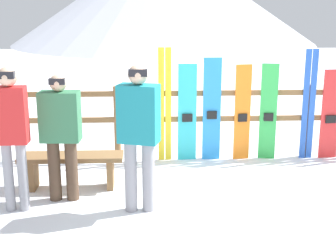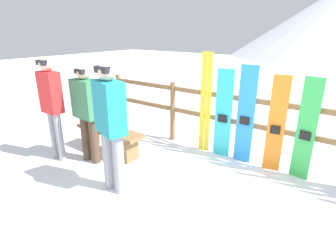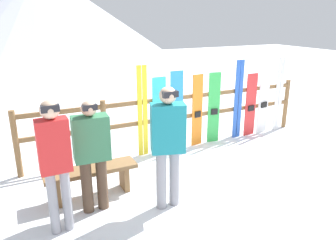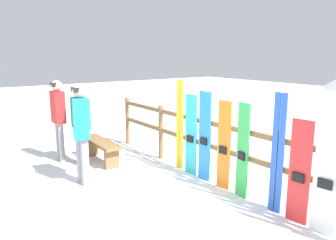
{
  "view_description": "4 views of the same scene",
  "coord_description": "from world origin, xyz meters",
  "px_view_note": "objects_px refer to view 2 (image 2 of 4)",
  "views": [
    {
      "loc": [
        -0.98,
        -5.25,
        2.36
      ],
      "look_at": [
        -0.72,
        0.94,
        0.81
      ],
      "focal_mm": 50.0,
      "sensor_mm": 36.0,
      "label": 1
    },
    {
      "loc": [
        1.31,
        -2.24,
        2.06
      ],
      "look_at": [
        -0.9,
        0.77,
        0.77
      ],
      "focal_mm": 28.0,
      "sensor_mm": 36.0,
      "label": 2
    },
    {
      "loc": [
        -2.87,
        -3.83,
        2.57
      ],
      "look_at": [
        -0.62,
        0.78,
        0.93
      ],
      "focal_mm": 35.0,
      "sensor_mm": 36.0,
      "label": 3
    },
    {
      "loc": [
        4.1,
        -2.09,
        2.2
      ],
      "look_at": [
        -0.18,
        0.96,
        1.14
      ],
      "focal_mm": 35.0,
      "sensor_mm": 36.0,
      "label": 4
    }
  ],
  "objects_px": {
    "person_teal": "(110,120)",
    "person_red": "(51,101)",
    "bench": "(110,135)",
    "ski_pair_yellow": "(206,104)",
    "snowboard_orange": "(276,125)",
    "snowboard_blue": "(246,116)",
    "snowboard_green": "(306,130)",
    "person_plaid_green": "(87,109)",
    "snowboard_cyan": "(223,114)"
  },
  "relations": [
    {
      "from": "snowboard_green",
      "to": "snowboard_orange",
      "type": "bearing_deg",
      "value": -180.0
    },
    {
      "from": "bench",
      "to": "snowboard_cyan",
      "type": "xyz_separation_m",
      "value": [
        1.59,
        1.08,
        0.4
      ]
    },
    {
      "from": "person_teal",
      "to": "snowboard_orange",
      "type": "xyz_separation_m",
      "value": [
        1.54,
        1.81,
        -0.26
      ]
    },
    {
      "from": "person_teal",
      "to": "person_red",
      "type": "distance_m",
      "value": 1.43
    },
    {
      "from": "person_plaid_green",
      "to": "person_red",
      "type": "bearing_deg",
      "value": -149.98
    },
    {
      "from": "person_teal",
      "to": "snowboard_blue",
      "type": "relative_size",
      "value": 1.09
    },
    {
      "from": "snowboard_orange",
      "to": "bench",
      "type": "bearing_deg",
      "value": -156.07
    },
    {
      "from": "ski_pair_yellow",
      "to": "snowboard_green",
      "type": "relative_size",
      "value": 1.17
    },
    {
      "from": "person_teal",
      "to": "snowboard_green",
      "type": "height_order",
      "value": "person_teal"
    },
    {
      "from": "snowboard_orange",
      "to": "snowboard_cyan",
      "type": "bearing_deg",
      "value": 180.0
    },
    {
      "from": "person_red",
      "to": "snowboard_orange",
      "type": "xyz_separation_m",
      "value": [
        2.97,
        1.75,
        -0.28
      ]
    },
    {
      "from": "bench",
      "to": "snowboard_green",
      "type": "relative_size",
      "value": 0.9
    },
    {
      "from": "ski_pair_yellow",
      "to": "snowboard_green",
      "type": "distance_m",
      "value": 1.59
    },
    {
      "from": "bench",
      "to": "person_teal",
      "type": "distance_m",
      "value": 1.33
    },
    {
      "from": "snowboard_blue",
      "to": "snowboard_green",
      "type": "relative_size",
      "value": 1.06
    },
    {
      "from": "person_plaid_green",
      "to": "snowboard_green",
      "type": "relative_size",
      "value": 1.05
    },
    {
      "from": "bench",
      "to": "snowboard_orange",
      "type": "height_order",
      "value": "snowboard_orange"
    },
    {
      "from": "person_red",
      "to": "snowboard_blue",
      "type": "relative_size",
      "value": 1.07
    },
    {
      "from": "person_plaid_green",
      "to": "person_red",
      "type": "xyz_separation_m",
      "value": [
        -0.49,
        -0.28,
        0.12
      ]
    },
    {
      "from": "bench",
      "to": "person_plaid_green",
      "type": "bearing_deg",
      "value": -96.13
    },
    {
      "from": "snowboard_cyan",
      "to": "snowboard_orange",
      "type": "xyz_separation_m",
      "value": [
        0.85,
        -0.0,
        -0.01
      ]
    },
    {
      "from": "snowboard_blue",
      "to": "snowboard_green",
      "type": "distance_m",
      "value": 0.87
    },
    {
      "from": "bench",
      "to": "person_red",
      "type": "distance_m",
      "value": 1.08
    },
    {
      "from": "ski_pair_yellow",
      "to": "snowboard_orange",
      "type": "distance_m",
      "value": 1.19
    },
    {
      "from": "person_plaid_green",
      "to": "ski_pair_yellow",
      "type": "bearing_deg",
      "value": 48.51
    },
    {
      "from": "person_red",
      "to": "bench",
      "type": "bearing_deg",
      "value": 51.14
    },
    {
      "from": "ski_pair_yellow",
      "to": "snowboard_orange",
      "type": "relative_size",
      "value": 1.17
    },
    {
      "from": "person_plaid_green",
      "to": "snowboard_green",
      "type": "height_order",
      "value": "person_plaid_green"
    },
    {
      "from": "bench",
      "to": "person_red",
      "type": "bearing_deg",
      "value": -128.86
    },
    {
      "from": "person_red",
      "to": "snowboard_blue",
      "type": "bearing_deg",
      "value": 34.89
    },
    {
      "from": "snowboard_green",
      "to": "bench",
      "type": "bearing_deg",
      "value": -159.12
    },
    {
      "from": "person_plaid_green",
      "to": "person_red",
      "type": "distance_m",
      "value": 0.58
    },
    {
      "from": "bench",
      "to": "snowboard_cyan",
      "type": "distance_m",
      "value": 1.97
    },
    {
      "from": "person_teal",
      "to": "person_red",
      "type": "bearing_deg",
      "value": 177.32
    },
    {
      "from": "snowboard_cyan",
      "to": "snowboard_orange",
      "type": "height_order",
      "value": "snowboard_cyan"
    },
    {
      "from": "person_teal",
      "to": "person_red",
      "type": "relative_size",
      "value": 1.02
    },
    {
      "from": "person_teal",
      "to": "snowboard_green",
      "type": "xyz_separation_m",
      "value": [
        1.94,
        1.81,
        -0.26
      ]
    },
    {
      "from": "person_plaid_green",
      "to": "snowboard_orange",
      "type": "height_order",
      "value": "person_plaid_green"
    },
    {
      "from": "bench",
      "to": "person_plaid_green",
      "type": "height_order",
      "value": "person_plaid_green"
    },
    {
      "from": "snowboard_blue",
      "to": "snowboard_cyan",
      "type": "bearing_deg",
      "value": -179.99
    },
    {
      "from": "person_red",
      "to": "snowboard_green",
      "type": "height_order",
      "value": "person_red"
    },
    {
      "from": "bench",
      "to": "person_plaid_green",
      "type": "distance_m",
      "value": 0.67
    },
    {
      "from": "snowboard_orange",
      "to": "snowboard_blue",
      "type": "bearing_deg",
      "value": 179.99
    },
    {
      "from": "person_plaid_green",
      "to": "snowboard_orange",
      "type": "bearing_deg",
      "value": 30.48
    },
    {
      "from": "person_plaid_green",
      "to": "snowboard_orange",
      "type": "distance_m",
      "value": 2.88
    },
    {
      "from": "ski_pair_yellow",
      "to": "snowboard_blue",
      "type": "height_order",
      "value": "ski_pair_yellow"
    },
    {
      "from": "person_teal",
      "to": "ski_pair_yellow",
      "type": "distance_m",
      "value": 1.85
    },
    {
      "from": "person_plaid_green",
      "to": "ski_pair_yellow",
      "type": "distance_m",
      "value": 1.95
    },
    {
      "from": "ski_pair_yellow",
      "to": "snowboard_orange",
      "type": "height_order",
      "value": "ski_pair_yellow"
    },
    {
      "from": "person_plaid_green",
      "to": "bench",
      "type": "bearing_deg",
      "value": 83.87
    }
  ]
}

